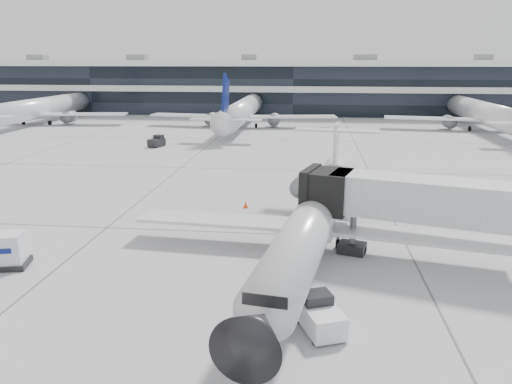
# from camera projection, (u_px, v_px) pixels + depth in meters

# --- Properties ---
(ground) EXTENTS (220.00, 220.00, 0.00)m
(ground) POSITION_uv_depth(u_px,v_px,m) (250.00, 233.00, 33.40)
(ground) COLOR #98989B
(ground) RESTS_ON ground
(terminal) EXTENTS (170.00, 22.00, 10.00)m
(terminal) POSITION_uv_depth(u_px,v_px,m) (295.00, 89.00, 110.88)
(terminal) COLOR black
(terminal) RESTS_ON ground
(bg_jet_left) EXTENTS (32.00, 40.00, 9.60)m
(bg_jet_left) POSITION_uv_depth(u_px,v_px,m) (43.00, 123.00, 91.04)
(bg_jet_left) COLOR white
(bg_jet_left) RESTS_ON ground
(bg_jet_center) EXTENTS (32.00, 40.00, 9.60)m
(bg_jet_center) POSITION_uv_depth(u_px,v_px,m) (243.00, 126.00, 87.09)
(bg_jet_center) COLOR white
(bg_jet_center) RESTS_ON ground
(bg_jet_right) EXTENTS (32.00, 40.00, 9.60)m
(bg_jet_right) POSITION_uv_depth(u_px,v_px,m) (481.00, 130.00, 82.81)
(bg_jet_right) COLOR white
(bg_jet_right) RESTS_ON ground
(regional_jet) EXTENTS (22.28, 27.80, 6.43)m
(regional_jet) POSITION_uv_depth(u_px,v_px,m) (314.00, 217.00, 29.59)
(regional_jet) COLOR silver
(regional_jet) RESTS_ON ground
(jet_bridge) EXTENTS (15.62, 7.08, 5.09)m
(jet_bridge) POSITION_uv_depth(u_px,v_px,m) (461.00, 204.00, 26.92)
(jet_bridge) COLOR #ADAFB1
(jet_bridge) RESTS_ON ground
(baggage_tug) EXTENTS (2.22, 2.78, 1.54)m
(baggage_tug) POSITION_uv_depth(u_px,v_px,m) (320.00, 316.00, 21.22)
(baggage_tug) COLOR white
(baggage_tug) RESTS_ON ground
(cargo_uld) EXTENTS (2.68, 2.23, 1.91)m
(cargo_uld) POSITION_uv_depth(u_px,v_px,m) (5.00, 251.00, 27.73)
(cargo_uld) COLOR black
(cargo_uld) RESTS_ON ground
(traffic_cone) EXTENTS (0.41, 0.41, 0.55)m
(traffic_cone) POSITION_uv_depth(u_px,v_px,m) (246.00, 205.00, 39.07)
(traffic_cone) COLOR #EA3F0C
(traffic_cone) RESTS_ON ground
(far_tug) EXTENTS (2.03, 2.66, 1.50)m
(far_tug) POSITION_uv_depth(u_px,v_px,m) (157.00, 142.00, 66.59)
(far_tug) COLOR black
(far_tug) RESTS_ON ground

